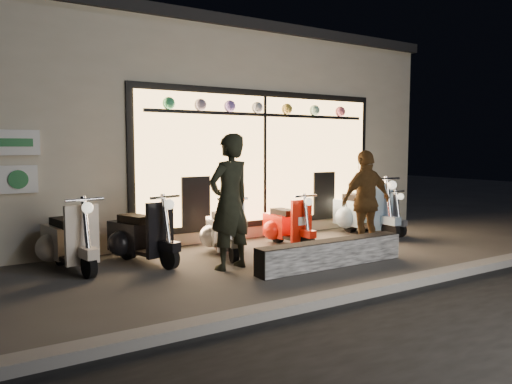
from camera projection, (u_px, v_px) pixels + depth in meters
ground at (289, 261)px, 7.85m from camera, size 40.00×40.00×0.00m
kerb at (384, 287)px, 6.16m from camera, size 40.00×0.25×0.12m
shop_building at (166, 133)px, 11.85m from camera, size 10.20×6.23×4.20m
graffiti_barrier at (331, 253)px, 7.44m from camera, size 2.56×0.28×0.40m
scooter_silver at (223, 231)px, 8.33m from camera, size 0.66×1.36×0.97m
scooter_red at (285, 225)px, 9.07m from camera, size 0.42×1.28×0.93m
scooter_black at (138, 235)px, 7.73m from camera, size 0.75×1.45×1.03m
scooter_cream at (67, 240)px, 7.33m from camera, size 0.61×1.47×1.05m
scooter_blue at (360, 212)px, 10.21m from camera, size 0.51×1.59×1.15m
scooter_grey at (373, 216)px, 10.29m from camera, size 0.50×1.24×0.88m
man at (230, 202)px, 7.25m from camera, size 0.81×0.62×1.98m
woman at (366, 201)px, 8.46m from camera, size 1.03×0.46×1.73m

